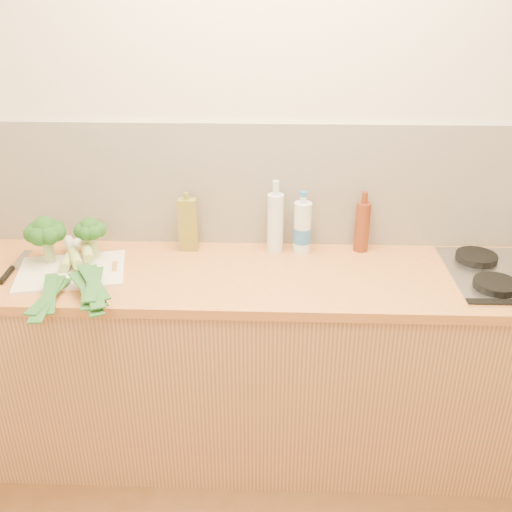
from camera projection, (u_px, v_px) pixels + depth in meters
The scene contains 13 objects.
room_shell at pixel (270, 186), 2.46m from camera, with size 3.50×3.50×3.50m.
counter at pixel (267, 362), 2.51m from camera, with size 3.20×0.62×0.90m.
chopping_board at pixel (72, 271), 2.31m from camera, with size 0.42×0.31×0.01m, color silver.
broccoli_left at pixel (45, 232), 2.32m from camera, with size 0.17×0.17×0.20m.
broccoli_right at pixel (90, 231), 2.35m from camera, with size 0.13×0.13×0.18m.
leek_front at pixel (63, 269), 2.26m from camera, with size 0.13×0.66×0.04m.
leek_mid at pixel (78, 265), 2.26m from camera, with size 0.35×0.64×0.04m.
leek_back at pixel (89, 261), 2.25m from camera, with size 0.28×0.61×0.04m.
chefs_knife at pixel (10, 271), 2.31m from camera, with size 0.05×0.32×0.02m.
oil_tin at pixel (188, 224), 2.46m from camera, with size 0.08×0.05×0.26m.
glass_bottle at pixel (275, 222), 2.45m from camera, with size 0.07×0.07×0.32m.
amber_bottle at pixel (362, 226), 2.46m from camera, with size 0.06×0.06×0.27m.
water_bottle at pixel (302, 229), 2.45m from camera, with size 0.08×0.08×0.26m.
Camera 1 is at (0.03, -0.86, 1.97)m, focal length 40.00 mm.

